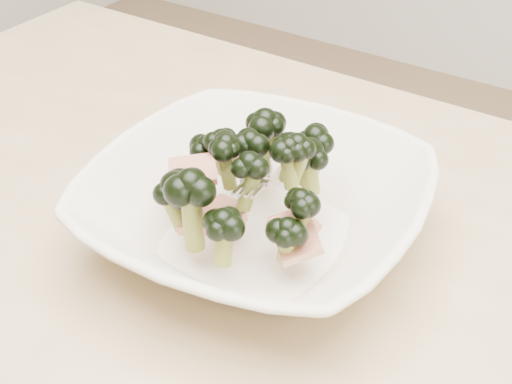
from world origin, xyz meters
TOP-DOWN VIEW (x-y plane):
  - broccoli_dish at (-0.07, 0.08)m, footprint 0.29×0.29m

SIDE VIEW (x-z plane):
  - broccoli_dish at x=-0.07m, z-range 0.73..0.84m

